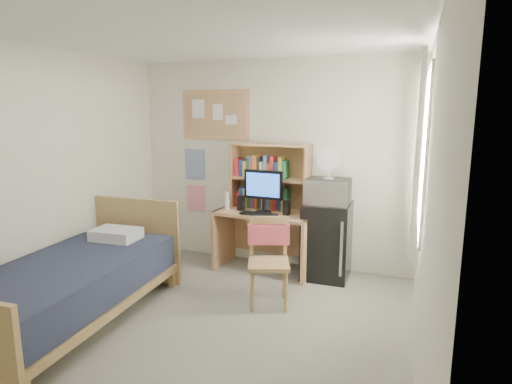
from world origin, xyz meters
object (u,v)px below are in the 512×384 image
(desk_chair, at_px, (269,263))
(bulletin_board, at_px, (215,115))
(microwave, at_px, (328,191))
(bed, at_px, (70,293))
(speaker_left, at_px, (241,203))
(monitor, at_px, (263,191))
(mini_fridge, at_px, (327,240))
(speaker_right, at_px, (287,208))
(desk, at_px, (265,241))
(desk_fan, at_px, (329,166))

(desk_chair, bearing_deg, bulletin_board, 113.66)
(bulletin_board, bearing_deg, microwave, -10.54)
(bed, distance_m, speaker_left, 2.19)
(monitor, bearing_deg, mini_fridge, 10.80)
(bed, xyz_separation_m, speaker_left, (0.95, 1.90, 0.55))
(desk_chair, distance_m, microwave, 1.19)
(desk_chair, xyz_separation_m, speaker_right, (-0.06, 0.84, 0.39))
(mini_fridge, bearing_deg, monitor, -173.65)
(monitor, height_order, microwave, monitor)
(bulletin_board, bearing_deg, speaker_left, -34.59)
(speaker_left, bearing_deg, monitor, 0.00)
(desk_chair, bearing_deg, speaker_left, 107.08)
(bed, height_order, speaker_left, speaker_left)
(bed, distance_m, speaker_right, 2.48)
(desk, bearing_deg, monitor, -90.00)
(desk, relative_size, speaker_left, 6.45)
(desk_chair, bearing_deg, bed, -167.64)
(bulletin_board, distance_m, desk, 1.77)
(monitor, xyz_separation_m, microwave, (0.77, 0.07, 0.04))
(mini_fridge, height_order, bed, mini_fridge)
(speaker_right, bearing_deg, monitor, -180.00)
(speaker_left, distance_m, microwave, 1.09)
(monitor, bearing_deg, bed, -119.87)
(bulletin_board, bearing_deg, desk, -20.79)
(bed, bearing_deg, monitor, 53.22)
(desk, xyz_separation_m, speaker_left, (-0.30, -0.04, 0.47))
(monitor, height_order, speaker_left, monitor)
(mini_fridge, height_order, desk_fan, desk_fan)
(speaker_right, relative_size, microwave, 0.36)
(speaker_right, bearing_deg, desk_fan, 15.16)
(desk, distance_m, mini_fridge, 0.77)
(desk_chair, bearing_deg, monitor, 93.00)
(bed, xyz_separation_m, monitor, (1.25, 1.87, 0.71))
(speaker_left, bearing_deg, microwave, 6.71)
(monitor, relative_size, speaker_left, 2.80)
(bulletin_board, xyz_separation_m, desk_fan, (1.57, -0.29, -0.57))
(bed, distance_m, desk_fan, 3.00)
(bulletin_board, relative_size, desk_fan, 3.03)
(desk_fan, bearing_deg, bed, -136.62)
(speaker_right, xyz_separation_m, microwave, (0.47, 0.09, 0.21))
(desk_chair, distance_m, desk_fan, 1.36)
(bulletin_board, distance_m, desk_chair, 2.24)
(mini_fridge, relative_size, speaker_left, 4.88)
(desk_chair, relative_size, mini_fridge, 0.99)
(mini_fridge, bearing_deg, desk_fan, -90.00)
(bulletin_board, height_order, speaker_right, bulletin_board)
(speaker_left, bearing_deg, desk_chair, -49.29)
(bulletin_board, distance_m, microwave, 1.81)
(monitor, bearing_deg, desk_fan, 9.32)
(mini_fridge, height_order, speaker_right, speaker_right)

